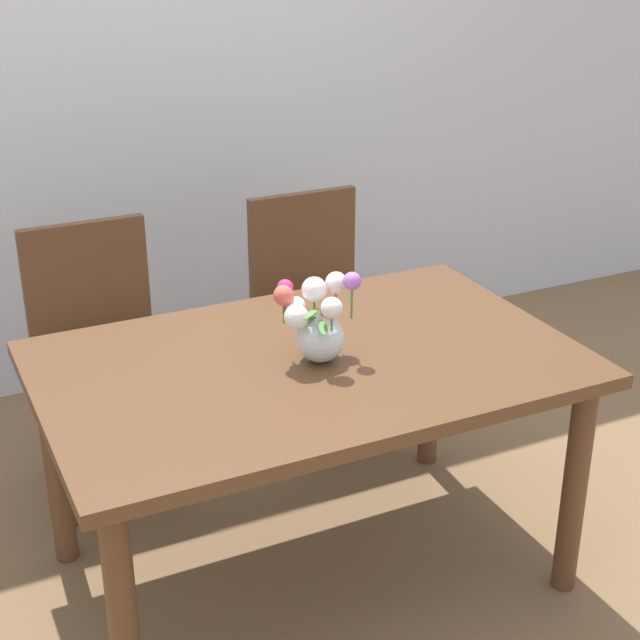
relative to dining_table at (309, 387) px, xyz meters
The scene contains 6 objects.
ground_plane 0.63m from the dining_table, ahead, with size 12.00×12.00×0.00m, color brown.
back_wall 1.78m from the dining_table, 90.00° to the left, with size 7.00×0.10×2.80m, color silver.
dining_table is the anchor object (origin of this frame).
chair_left 0.91m from the dining_table, 116.47° to the left, with size 0.42×0.42×0.90m.
chair_right 0.91m from the dining_table, 63.53° to the left, with size 0.42×0.42×0.90m.
flower_vase 0.21m from the dining_table, 56.54° to the right, with size 0.23×0.19×0.25m.
Camera 1 is at (-0.99, -2.13, 1.87)m, focal length 53.48 mm.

